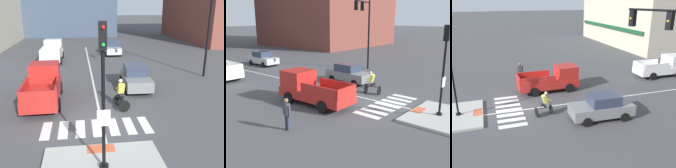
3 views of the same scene
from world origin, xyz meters
TOP-DOWN VIEW (x-y plane):
  - ground_plane at (0.00, 0.00)m, footprint 300.00×300.00m
  - traffic_island at (0.00, -3.78)m, footprint 4.38×3.12m
  - tactile_pad_front at (0.00, -2.56)m, footprint 1.10×0.60m
  - signal_pole at (0.00, -3.78)m, footprint 0.44×0.38m
  - crosswalk_stripe_a at (-2.36, -0.47)m, footprint 0.44×1.80m
  - crosswalk_stripe_b at (-1.58, -0.47)m, footprint 0.44×1.80m
  - crosswalk_stripe_c at (-0.79, -0.47)m, footprint 0.44×1.80m
  - crosswalk_stripe_d at (0.00, -0.47)m, footprint 0.44×1.80m
  - crosswalk_stripe_e at (0.79, -0.47)m, footprint 0.44×1.80m
  - crosswalk_stripe_f at (1.58, -0.47)m, footprint 0.44×1.80m
  - crosswalk_stripe_g at (2.36, -0.47)m, footprint 0.44×1.80m
  - lane_centre_line at (0.27, 10.00)m, footprint 0.14×28.00m
  - building_corner_left at (-21.20, 28.64)m, footprint 22.52×20.89m
  - car_grey_eastbound_mid at (3.14, 5.21)m, footprint 1.99×4.18m
  - pickup_truck_red_westbound_near at (-2.90, 3.64)m, footprint 2.15×5.14m
  - pickup_truck_white_westbound_distant at (-3.44, 15.41)m, footprint 2.11×5.12m
  - cyclist at (1.54, 1.76)m, footprint 0.82×1.18m
  - pedestrian_at_curb_left at (-6.68, 1.39)m, footprint 0.25×0.55m

SIDE VIEW (x-z plane):
  - ground_plane at x=0.00m, z-range 0.00..0.00m
  - crosswalk_stripe_a at x=-2.36m, z-range 0.00..0.01m
  - crosswalk_stripe_b at x=-1.58m, z-range 0.00..0.01m
  - crosswalk_stripe_c at x=-0.79m, z-range 0.00..0.01m
  - crosswalk_stripe_d at x=0.00m, z-range 0.00..0.01m
  - crosswalk_stripe_e at x=0.79m, z-range 0.00..0.01m
  - crosswalk_stripe_f at x=1.58m, z-range 0.00..0.01m
  - crosswalk_stripe_g at x=2.36m, z-range 0.00..0.01m
  - lane_centre_line at x=0.27m, z-range 0.00..0.01m
  - traffic_island at x=0.00m, z-range 0.00..0.15m
  - tactile_pad_front at x=0.00m, z-range 0.15..0.16m
  - car_grey_eastbound_mid at x=3.14m, z-range -0.01..1.63m
  - cyclist at x=1.54m, z-range 0.03..1.71m
  - pickup_truck_red_westbound_near at x=-2.90m, z-range -0.06..2.02m
  - pickup_truck_white_westbound_distant at x=-3.44m, z-range -0.06..2.02m
  - pedestrian_at_curb_left at x=-6.68m, z-range 0.15..1.82m
  - signal_pole at x=0.00m, z-range 0.65..5.63m
  - building_corner_left at x=-21.20m, z-range 0.02..11.18m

